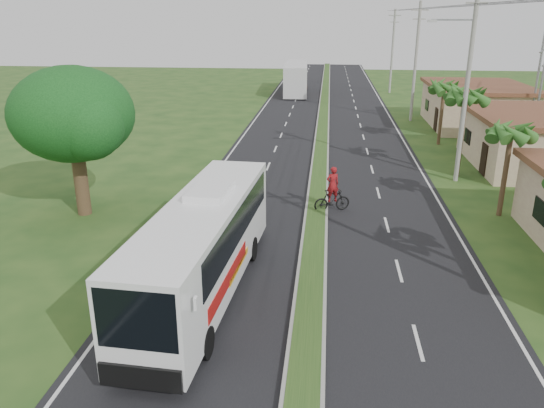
# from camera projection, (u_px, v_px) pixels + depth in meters

# --- Properties ---
(ground) EXTENTS (180.00, 180.00, 0.00)m
(ground) POSITION_uv_depth(u_px,v_px,m) (307.00, 336.00, 17.07)
(ground) COLOR #214419
(ground) RESTS_ON ground
(road_asphalt) EXTENTS (14.00, 160.00, 0.02)m
(road_asphalt) POSITION_uv_depth(u_px,v_px,m) (320.00, 168.00, 35.80)
(road_asphalt) COLOR black
(road_asphalt) RESTS_ON ground
(median_strip) EXTENTS (1.20, 160.00, 0.18)m
(median_strip) POSITION_uv_depth(u_px,v_px,m) (320.00, 167.00, 35.77)
(median_strip) COLOR gray
(median_strip) RESTS_ON ground
(lane_edge_left) EXTENTS (0.12, 160.00, 0.01)m
(lane_edge_left) POSITION_uv_depth(u_px,v_px,m) (222.00, 165.00, 36.46)
(lane_edge_left) COLOR silver
(lane_edge_left) RESTS_ON ground
(lane_edge_right) EXTENTS (0.12, 160.00, 0.01)m
(lane_edge_right) POSITION_uv_depth(u_px,v_px,m) (421.00, 171.00, 35.14)
(lane_edge_right) COLOR silver
(lane_edge_right) RESTS_ON ground
(shop_mid) EXTENTS (7.60, 10.60, 3.67)m
(shop_mid) POSITION_uv_depth(u_px,v_px,m) (529.00, 139.00, 35.67)
(shop_mid) COLOR tan
(shop_mid) RESTS_ON ground
(shop_far) EXTENTS (8.60, 11.60, 3.82)m
(shop_far) POSITION_uv_depth(u_px,v_px,m) (476.00, 105.00, 48.76)
(shop_far) COLOR tan
(shop_far) RESTS_ON ground
(palm_verge_b) EXTENTS (2.40, 2.40, 5.05)m
(palm_verge_b) POSITION_uv_depth(u_px,v_px,m) (511.00, 132.00, 25.92)
(palm_verge_b) COLOR #473321
(palm_verge_b) RESTS_ON ground
(palm_verge_c) EXTENTS (2.40, 2.40, 5.85)m
(palm_verge_c) POSITION_uv_depth(u_px,v_px,m) (467.00, 96.00, 32.28)
(palm_verge_c) COLOR #473321
(palm_verge_c) RESTS_ON ground
(palm_verge_d) EXTENTS (2.40, 2.40, 5.25)m
(palm_verge_d) POSITION_uv_depth(u_px,v_px,m) (444.00, 87.00, 40.85)
(palm_verge_d) COLOR #473321
(palm_verge_d) RESTS_ON ground
(shade_tree) EXTENTS (6.30, 6.00, 7.54)m
(shade_tree) POSITION_uv_depth(u_px,v_px,m) (71.00, 117.00, 25.95)
(shade_tree) COLOR #473321
(shade_tree) RESTS_ON ground
(utility_pole_b) EXTENTS (3.20, 0.28, 12.00)m
(utility_pole_b) POSITION_uv_depth(u_px,v_px,m) (467.00, 78.00, 30.99)
(utility_pole_b) COLOR gray
(utility_pole_b) RESTS_ON ground
(utility_pole_c) EXTENTS (1.60, 0.28, 11.00)m
(utility_pole_c) POSITION_uv_depth(u_px,v_px,m) (416.00, 61.00, 49.91)
(utility_pole_c) COLOR gray
(utility_pole_c) RESTS_ON ground
(utility_pole_d) EXTENTS (1.60, 0.28, 10.50)m
(utility_pole_d) POSITION_uv_depth(u_px,v_px,m) (392.00, 50.00, 68.73)
(utility_pole_d) COLOR gray
(utility_pole_d) RESTS_ON ground
(coach_bus_main) EXTENTS (3.19, 11.88, 3.80)m
(coach_bus_main) POSITION_uv_depth(u_px,v_px,m) (203.00, 242.00, 19.01)
(coach_bus_main) COLOR white
(coach_bus_main) RESTS_ON ground
(coach_bus_far) EXTENTS (3.43, 13.18, 3.81)m
(coach_bus_far) POSITION_uv_depth(u_px,v_px,m) (296.00, 76.00, 69.40)
(coach_bus_far) COLOR silver
(coach_bus_far) RESTS_ON ground
(motorcyclist) EXTENTS (2.04, 1.24, 2.43)m
(motorcyclist) POSITION_uv_depth(u_px,v_px,m) (332.00, 196.00, 27.65)
(motorcyclist) COLOR black
(motorcyclist) RESTS_ON ground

